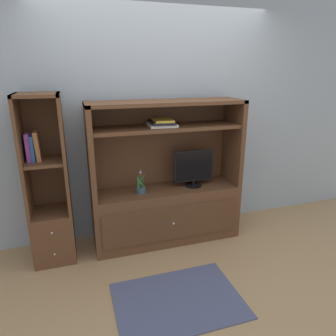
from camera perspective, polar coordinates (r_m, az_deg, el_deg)
ground_plane at (r=3.31m, az=1.91°, el=-16.21°), size 8.00×8.00×0.00m
painted_rear_wall at (r=3.49m, az=-2.03°, el=10.34°), size 6.00×0.10×2.80m
area_rug at (r=2.81m, az=1.89°, el=-23.43°), size 1.05×0.75×0.01m
media_console at (r=3.41m, az=-0.29°, el=-5.57°), size 1.62×0.48×1.56m
tv_monitor at (r=3.38m, az=4.83°, el=0.07°), size 0.45×0.19×0.41m
potted_plant at (r=3.24m, az=-5.07°, el=-3.91°), size 0.11×0.14×0.26m
magazine_stack at (r=3.15m, az=-1.12°, el=8.41°), size 0.29×0.31×0.07m
bookshelf_tall at (r=3.27m, az=-21.02°, el=-6.70°), size 0.39×0.44×1.66m
upright_book_row at (r=3.08m, az=-23.85°, el=3.57°), size 0.12×0.16×0.27m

